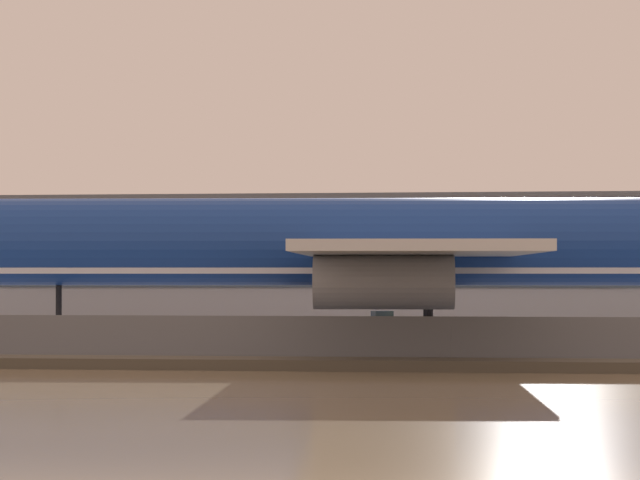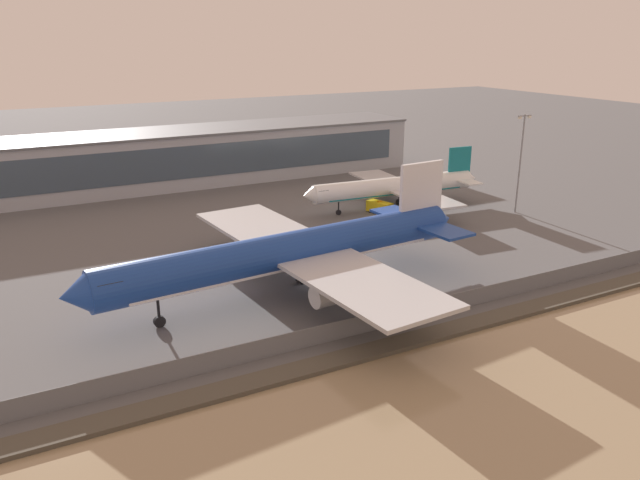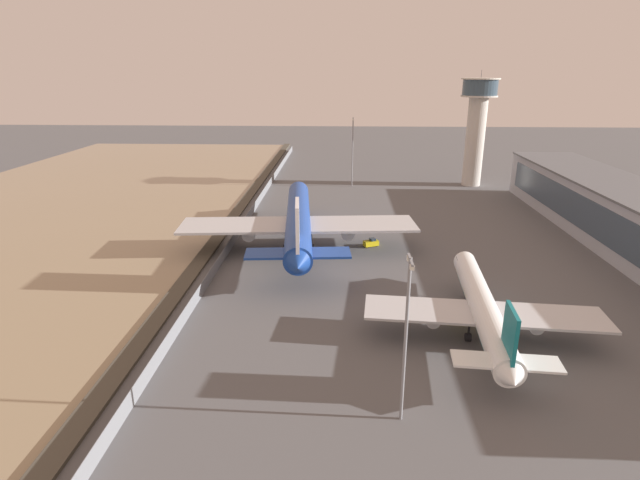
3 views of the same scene
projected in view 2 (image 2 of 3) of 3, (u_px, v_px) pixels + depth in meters
ground_plane at (319, 283)px, 87.50m from camera, size 500.00×500.00×0.00m
shoreline_seawall at (404, 342)px, 70.24m from camera, size 320.00×3.00×0.50m
perimeter_fence at (382, 320)px, 73.73m from camera, size 280.00×0.10×2.30m
cargo_jet_blue at (295, 251)px, 82.21m from camera, size 57.40×49.84×15.65m
passenger_jet_white_teal at (397, 187)px, 123.49m from camera, size 39.11×33.68×11.39m
baggage_tug at (245, 254)px, 96.45m from camera, size 2.76×3.57×1.80m
ops_van at (380, 207)px, 120.81m from camera, size 3.56×5.59×2.48m
terminal_building at (172, 158)px, 142.93m from camera, size 117.45×18.20×12.35m
apron_light_mast_apron_east at (520, 158)px, 118.63m from camera, size 3.20×0.40×18.95m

